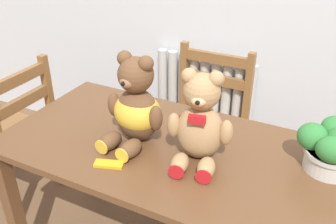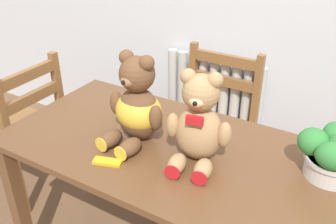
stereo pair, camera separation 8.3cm
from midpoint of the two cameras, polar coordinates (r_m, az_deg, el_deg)
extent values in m
cylinder|color=beige|center=(2.56, -1.71, 1.07)|extent=(0.06, 0.06, 0.79)
cylinder|color=beige|center=(2.53, -0.25, 0.72)|extent=(0.06, 0.06, 0.79)
cylinder|color=beige|center=(2.51, 1.25, 0.36)|extent=(0.06, 0.06, 0.79)
cylinder|color=beige|center=(2.48, 2.78, -0.01)|extent=(0.06, 0.06, 0.79)
cylinder|color=beige|center=(2.45, 4.34, -0.39)|extent=(0.06, 0.06, 0.79)
cylinder|color=beige|center=(2.43, 5.93, -0.78)|extent=(0.06, 0.06, 0.79)
cylinder|color=beige|center=(2.41, 7.55, -1.17)|extent=(0.06, 0.06, 0.79)
cylinder|color=beige|center=(2.39, 9.20, -1.57)|extent=(0.06, 0.06, 0.79)
cylinder|color=beige|center=(2.37, 10.87, -1.97)|extent=(0.06, 0.06, 0.79)
cube|color=beige|center=(2.66, 4.04, -7.49)|extent=(0.66, 0.10, 0.04)
cube|color=brown|center=(1.54, 0.02, -6.09)|extent=(1.49, 0.72, 0.03)
cube|color=brown|center=(1.95, -23.58, -13.76)|extent=(0.06, 0.06, 0.70)
cube|color=brown|center=(2.28, -12.12, -4.90)|extent=(0.06, 0.06, 0.70)
cube|color=brown|center=(2.22, 4.02, -3.01)|extent=(0.45, 0.42, 0.03)
cube|color=brown|center=(2.15, 6.90, -11.64)|extent=(0.04, 0.04, 0.41)
cube|color=brown|center=(2.29, -2.85, -8.66)|extent=(0.04, 0.04, 0.41)
cube|color=brown|center=(2.31, 10.58, -1.53)|extent=(0.04, 0.04, 0.89)
cube|color=brown|center=(2.43, 1.36, 0.67)|extent=(0.04, 0.04, 0.89)
cube|color=brown|center=(2.21, 6.34, 8.13)|extent=(0.37, 0.03, 0.06)
cube|color=brown|center=(2.26, 6.15, 4.93)|extent=(0.37, 0.03, 0.06)
cube|color=brown|center=(2.40, -24.29, -3.14)|extent=(0.42, 0.42, 0.03)
cube|color=brown|center=(2.74, -23.01, -4.13)|extent=(0.04, 0.04, 0.41)
cube|color=brown|center=(2.17, -24.84, -6.39)|extent=(0.04, 0.04, 0.88)
cube|color=brown|center=(2.37, -17.97, -1.81)|extent=(0.04, 0.04, 0.88)
cube|color=brown|center=(2.10, -23.05, 4.61)|extent=(0.03, 0.34, 0.06)
cube|color=brown|center=(2.15, -22.37, 1.39)|extent=(0.03, 0.34, 0.06)
ellipsoid|color=brown|center=(1.54, -6.21, -0.40)|extent=(0.20, 0.18, 0.23)
sphere|color=brown|center=(1.46, -6.58, 5.63)|extent=(0.14, 0.14, 0.14)
sphere|color=brown|center=(1.41, -5.09, 7.36)|extent=(0.06, 0.06, 0.06)
sphere|color=brown|center=(1.47, -8.26, 8.09)|extent=(0.06, 0.06, 0.06)
ellipsoid|color=#8C5F3F|center=(1.43, -7.90, 4.49)|extent=(0.07, 0.06, 0.05)
sphere|color=black|center=(1.41, -8.57, 4.25)|extent=(0.02, 0.02, 0.02)
ellipsoid|color=brown|center=(1.46, -3.51, -0.96)|extent=(0.06, 0.06, 0.11)
ellipsoid|color=brown|center=(1.58, -9.69, 1.10)|extent=(0.06, 0.06, 0.11)
ellipsoid|color=brown|center=(1.48, -7.33, -5.59)|extent=(0.08, 0.12, 0.07)
cylinder|color=gold|center=(1.45, -8.72, -6.63)|extent=(0.06, 0.01, 0.06)
ellipsoid|color=brown|center=(1.54, -10.32, -4.37)|extent=(0.08, 0.12, 0.07)
cylinder|color=gold|center=(1.51, -11.72, -5.33)|extent=(0.06, 0.01, 0.06)
ellipsoid|color=gold|center=(1.54, -6.23, -0.02)|extent=(0.22, 0.19, 0.17)
ellipsoid|color=tan|center=(1.43, 3.23, -3.03)|extent=(0.21, 0.19, 0.22)
sphere|color=tan|center=(1.35, 3.42, 3.11)|extent=(0.14, 0.14, 0.14)
sphere|color=tan|center=(1.32, 5.57, 5.02)|extent=(0.06, 0.06, 0.06)
sphere|color=tan|center=(1.33, 1.45, 5.51)|extent=(0.06, 0.06, 0.06)
ellipsoid|color=#E5B279|center=(1.31, 2.91, 1.74)|extent=(0.07, 0.06, 0.04)
sphere|color=black|center=(1.28, 2.66, 1.38)|extent=(0.02, 0.02, 0.02)
ellipsoid|color=tan|center=(1.39, 7.14, -3.17)|extent=(0.06, 0.06, 0.10)
ellipsoid|color=tan|center=(1.42, -0.88, -2.03)|extent=(0.06, 0.06, 0.10)
ellipsoid|color=tan|center=(1.37, 4.10, -8.55)|extent=(0.09, 0.12, 0.07)
cylinder|color=red|center=(1.33, 3.61, -9.91)|extent=(0.06, 0.02, 0.06)
ellipsoid|color=tan|center=(1.39, 0.06, -7.90)|extent=(0.09, 0.12, 0.07)
cylinder|color=red|center=(1.35, -0.56, -9.21)|extent=(0.06, 0.02, 0.06)
cube|color=red|center=(1.32, 2.64, -1.17)|extent=(0.07, 0.03, 0.03)
cylinder|color=beige|center=(1.50, 21.97, -6.77)|extent=(0.18, 0.18, 0.08)
cylinder|color=beige|center=(1.48, 22.21, -5.71)|extent=(0.20, 0.20, 0.02)
ellipsoid|color=#337F38|center=(1.45, 19.63, -3.56)|extent=(0.11, 0.11, 0.10)
ellipsoid|color=#337F38|center=(1.40, 22.30, -5.42)|extent=(0.12, 0.10, 0.10)
cube|color=gold|center=(1.46, -10.63, -7.85)|extent=(0.12, 0.08, 0.01)
camera|label=1|loc=(0.04, -91.64, -0.91)|focal=40.00mm
camera|label=2|loc=(0.04, 88.36, 0.91)|focal=40.00mm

